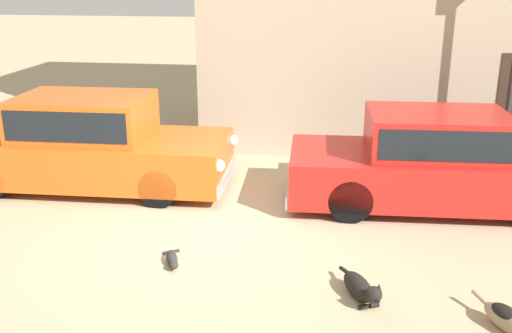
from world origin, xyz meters
name	(u,v)px	position (x,y,z in m)	size (l,w,h in m)	color
ground_plane	(207,229)	(0.00, 0.00, 0.00)	(80.00, 80.00, 0.00)	tan
parked_sedan_nearest	(88,143)	(-2.34, 1.46, 0.76)	(4.81, 1.89, 1.55)	#D15619
parked_sedan_second	(437,161)	(3.30, 1.39, 0.73)	(4.70, 1.94, 1.48)	#AD1E19
stray_dog_spotted	(361,288)	(2.11, -1.59, 0.14)	(0.48, 0.91, 0.34)	black
stray_cat	(172,259)	(-0.19, -1.10, 0.07)	(0.34, 0.60, 0.16)	#2D2B28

